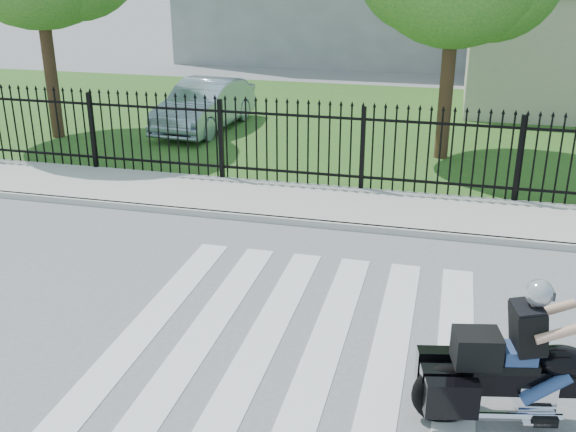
# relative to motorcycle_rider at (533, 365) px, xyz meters

# --- Properties ---
(ground) EXTENTS (120.00, 120.00, 0.00)m
(ground) POSITION_rel_motorcycle_rider_xyz_m (-2.73, 0.78, -0.70)
(ground) COLOR slate
(ground) RESTS_ON ground
(crosswalk) EXTENTS (5.00, 5.50, 0.01)m
(crosswalk) POSITION_rel_motorcycle_rider_xyz_m (-2.73, 0.78, -0.69)
(crosswalk) COLOR silver
(crosswalk) RESTS_ON ground
(sidewalk) EXTENTS (40.00, 2.00, 0.12)m
(sidewalk) POSITION_rel_motorcycle_rider_xyz_m (-2.73, 5.78, -0.64)
(sidewalk) COLOR #ADAAA3
(sidewalk) RESTS_ON ground
(curb) EXTENTS (40.00, 0.12, 0.12)m
(curb) POSITION_rel_motorcycle_rider_xyz_m (-2.73, 4.78, -0.64)
(curb) COLOR #ADAAA3
(curb) RESTS_ON ground
(grass_strip) EXTENTS (40.00, 12.00, 0.02)m
(grass_strip) POSITION_rel_motorcycle_rider_xyz_m (-2.73, 12.78, -0.69)
(grass_strip) COLOR #2B581E
(grass_strip) RESTS_ON ground
(iron_fence) EXTENTS (26.00, 0.04, 1.80)m
(iron_fence) POSITION_rel_motorcycle_rider_xyz_m (-2.73, 6.78, 0.21)
(iron_fence) COLOR black
(iron_fence) RESTS_ON ground
(motorcycle_rider) EXTENTS (2.54, 1.19, 1.70)m
(motorcycle_rider) POSITION_rel_motorcycle_rider_xyz_m (0.00, 0.00, 0.00)
(motorcycle_rider) COLOR black
(motorcycle_rider) RESTS_ON ground
(parked_car) EXTENTS (1.75, 4.18, 1.34)m
(parked_car) POSITION_rel_motorcycle_rider_xyz_m (-7.70, 11.03, -0.00)
(parked_car) COLOR #90A2B5
(parked_car) RESTS_ON grass_strip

